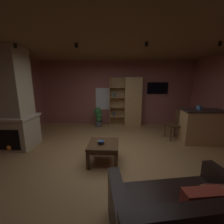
# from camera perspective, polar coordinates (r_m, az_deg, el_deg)

# --- Properties ---
(floor) EXTENTS (6.42, 5.82, 0.02)m
(floor) POSITION_cam_1_polar(r_m,az_deg,el_deg) (3.65, -0.36, -17.84)
(floor) COLOR #A37A4C
(floor) RESTS_ON ground
(wall_back) EXTENTS (6.54, 0.06, 2.68)m
(wall_back) POSITION_cam_1_polar(r_m,az_deg,el_deg) (6.12, 1.31, 7.56)
(wall_back) COLOR #9E5B56
(wall_back) RESTS_ON ground
(ceiling) EXTENTS (6.42, 5.82, 0.02)m
(ceiling) POSITION_cam_1_polar(r_m,az_deg,el_deg) (3.29, -0.43, 27.50)
(ceiling) COLOR brown
(window_pane_back) EXTENTS (0.61, 0.01, 0.93)m
(window_pane_back) POSITION_cam_1_polar(r_m,az_deg,el_deg) (6.16, -3.77, 5.34)
(window_pane_back) COLOR white
(stone_fireplace) EXTENTS (0.98, 0.84, 2.68)m
(stone_fireplace) POSITION_cam_1_polar(r_m,az_deg,el_deg) (4.63, -35.01, 2.40)
(stone_fireplace) COLOR #BCAD8E
(stone_fireplace) RESTS_ON ground
(bookshelf_cabinet) EXTENTS (1.31, 0.41, 2.01)m
(bookshelf_cabinet) POSITION_cam_1_polar(r_m,az_deg,el_deg) (5.90, 7.62, 3.95)
(bookshelf_cabinet) COLOR tan
(bookshelf_cabinet) RESTS_ON ground
(kitchen_bar_counter) EXTENTS (1.41, 0.59, 1.03)m
(kitchen_bar_counter) POSITION_cam_1_polar(r_m,az_deg,el_deg) (5.04, 33.71, -4.93)
(kitchen_bar_counter) COLOR tan
(kitchen_bar_counter) RESTS_ON ground
(tissue_box) EXTENTS (0.15, 0.15, 0.11)m
(tissue_box) POSITION_cam_1_polar(r_m,az_deg,el_deg) (4.87, 31.94, 1.59)
(tissue_box) COLOR #598CBF
(tissue_box) RESTS_ON kitchen_bar_counter
(leather_couch) EXTENTS (1.70, 1.20, 0.84)m
(leather_couch) POSITION_cam_1_polar(r_m,az_deg,el_deg) (2.14, 26.85, -34.36)
(leather_couch) COLOR black
(leather_couch) RESTS_ON ground
(coffee_table) EXTENTS (0.67, 0.68, 0.46)m
(coffee_table) POSITION_cam_1_polar(r_m,az_deg,el_deg) (3.29, -3.46, -13.86)
(coffee_table) COLOR #4C331E
(coffee_table) RESTS_ON ground
(table_book_0) EXTENTS (0.12, 0.09, 0.03)m
(table_book_0) POSITION_cam_1_polar(r_m,az_deg,el_deg) (3.27, -4.01, -12.03)
(table_book_0) COLOR gold
(table_book_0) RESTS_ON coffee_table
(table_book_1) EXTENTS (0.14, 0.11, 0.02)m
(table_book_1) POSITION_cam_1_polar(r_m,az_deg,el_deg) (3.24, -4.58, -11.85)
(table_book_1) COLOR gold
(table_book_1) RESTS_ON coffee_table
(table_book_2) EXTENTS (0.14, 0.12, 0.03)m
(table_book_2) POSITION_cam_1_polar(r_m,az_deg,el_deg) (3.17, -4.43, -11.86)
(table_book_2) COLOR #2D4C8C
(table_book_2) RESTS_ON coffee_table
(dining_chair) EXTENTS (0.50, 0.50, 0.92)m
(dining_chair) POSITION_cam_1_polar(r_m,az_deg,el_deg) (4.96, 24.56, -4.08)
(dining_chair) COLOR #4C331E
(dining_chair) RESTS_ON ground
(potted_floor_plant) EXTENTS (0.34, 0.33, 0.80)m
(potted_floor_plant) POSITION_cam_1_polar(r_m,az_deg,el_deg) (5.85, -5.53, -1.74)
(potted_floor_plant) COLOR #4C4C51
(potted_floor_plant) RESTS_ON ground
(wall_mounted_tv) EXTENTS (0.85, 0.06, 0.48)m
(wall_mounted_tv) POSITION_cam_1_polar(r_m,az_deg,el_deg) (6.25, 17.94, 9.19)
(wall_mounted_tv) COLOR black
(track_light_spot_0) EXTENTS (0.07, 0.07, 0.09)m
(track_light_spot_0) POSITION_cam_1_polar(r_m,az_deg,el_deg) (4.12, -34.58, 21.20)
(track_light_spot_0) COLOR black
(track_light_spot_1) EXTENTS (0.07, 0.07, 0.09)m
(track_light_spot_1) POSITION_cam_1_polar(r_m,az_deg,el_deg) (3.55, -14.32, 24.68)
(track_light_spot_1) COLOR black
(track_light_spot_2) EXTENTS (0.07, 0.07, 0.09)m
(track_light_spot_2) POSITION_cam_1_polar(r_m,az_deg,el_deg) (3.45, 13.80, 25.11)
(track_light_spot_2) COLOR black
(track_light_spot_3) EXTENTS (0.07, 0.07, 0.09)m
(track_light_spot_3) POSITION_cam_1_polar(r_m,az_deg,el_deg) (4.03, 37.62, 21.10)
(track_light_spot_3) COLOR black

